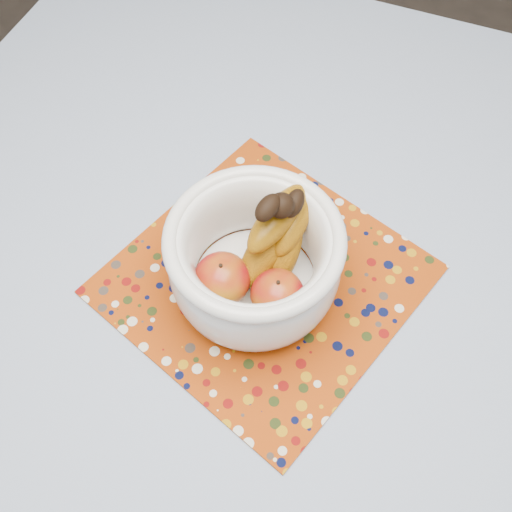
% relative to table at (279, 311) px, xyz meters
% --- Properties ---
extents(table, '(1.20, 1.20, 0.75)m').
position_rel_table_xyz_m(table, '(0.00, 0.00, 0.00)').
color(table, brown).
rests_on(table, ground).
extents(tablecloth, '(1.32, 1.32, 0.01)m').
position_rel_table_xyz_m(tablecloth, '(0.00, 0.00, 0.08)').
color(tablecloth, '#6680AA').
rests_on(tablecloth, table).
extents(placemat, '(0.48, 0.48, 0.00)m').
position_rel_table_xyz_m(placemat, '(-0.02, -0.00, 0.09)').
color(placemat, '#963508').
rests_on(placemat, tablecloth).
extents(fruit_bowl, '(0.23, 0.23, 0.18)m').
position_rel_table_xyz_m(fruit_bowl, '(-0.03, -0.02, 0.17)').
color(fruit_bowl, white).
rests_on(fruit_bowl, placemat).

